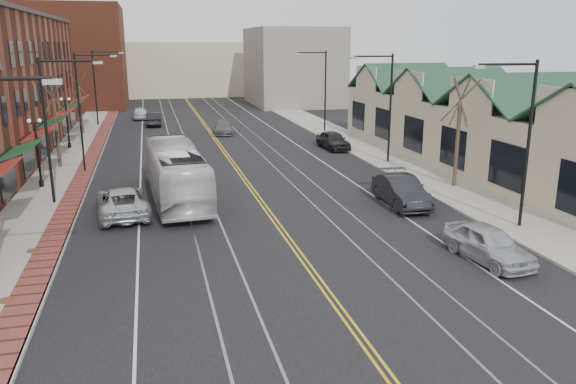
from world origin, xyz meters
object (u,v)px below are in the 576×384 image
transit_bus (176,173)px  parked_car_c (403,188)px  parked_car_b (401,191)px  parked_car_a (488,244)px  parked_car_d (333,140)px  parked_suv (122,202)px

transit_bus → parked_car_c: 13.24m
transit_bus → parked_car_c: bearing=162.2°
parked_car_b → parked_car_c: (0.64, 1.04, -0.10)m
parked_car_b → parked_car_c: parked_car_b is taller
transit_bus → parked_car_a: transit_bus is taller
transit_bus → parked_car_d: bearing=-140.1°
parked_car_b → parked_car_d: (1.80, 17.51, -0.06)m
transit_bus → parked_suv: 3.97m
parked_car_d → transit_bus: bearing=-140.3°
parked_suv → parked_car_d: parked_car_d is taller
parked_car_a → parked_car_b: parked_car_b is taller
parked_car_a → parked_car_b: bearing=83.0°
parked_car_a → parked_car_d: bearing=79.0°
parked_suv → parked_car_c: 15.79m
parked_car_b → parked_car_d: size_ratio=1.12×
parked_suv → parked_car_a: 18.31m
transit_bus → parked_suv: size_ratio=2.07×
parked_suv → parked_car_c: bearing=171.1°
parked_car_a → parked_car_d: parked_car_d is taller
parked_car_c → parked_car_b: bearing=-115.2°
parked_suv → parked_car_c: (15.77, -0.76, -0.04)m
parked_car_b → parked_car_a: bearing=-87.5°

